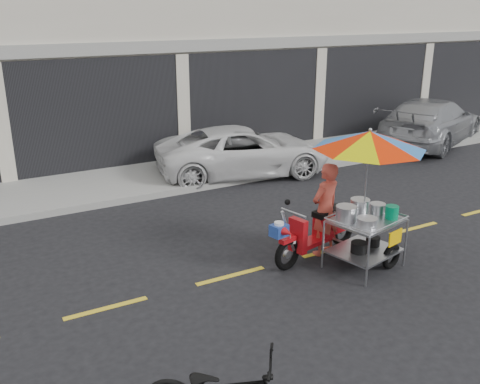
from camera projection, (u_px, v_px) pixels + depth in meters
ground at (331, 250)px, 9.40m from camera, size 90.00×90.00×0.00m
sidewalk at (200, 168)px, 13.93m from camera, size 45.00×3.00×0.15m
shophouse_block at (209, 1)px, 18.06m from camera, size 36.00×8.11×10.40m
centerline at (331, 250)px, 9.40m from camera, size 42.00×0.10×0.01m
white_pickup at (243, 151)px, 13.48m from camera, size 4.71×2.86×1.22m
silver_pickup at (431, 121)px, 16.48m from camera, size 5.30×3.79×1.43m
food_vendor_rig at (352, 179)px, 8.54m from camera, size 2.59×2.12×2.31m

